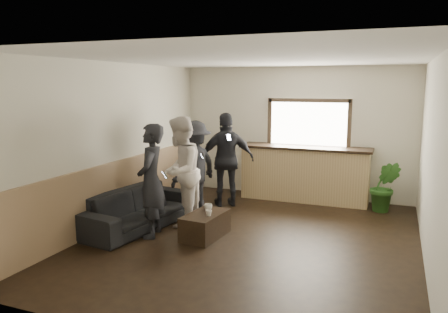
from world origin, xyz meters
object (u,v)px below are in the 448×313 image
at_px(sofa, 139,208).
at_px(person_b, 180,171).
at_px(bar_counter, 305,170).
at_px(person_a, 151,181).
at_px(cup_a, 208,207).
at_px(potted_plant, 385,187).
at_px(person_d, 227,160).
at_px(cup_b, 209,213).
at_px(person_c, 194,167).
at_px(coffee_table, 205,225).

bearing_deg(sofa, person_b, -48.22).
relative_size(bar_counter, person_a, 1.48).
bearing_deg(bar_counter, sofa, -129.05).
relative_size(cup_a, person_b, 0.07).
bearing_deg(person_a, cup_a, 102.52).
xyz_separation_m(potted_plant, person_b, (-3.27, -2.11, 0.45)).
bearing_deg(potted_plant, cup_a, -138.24).
distance_m(person_a, person_b, 0.72).
bearing_deg(potted_plant, bar_counter, 169.10).
bearing_deg(potted_plant, person_d, -166.74).
xyz_separation_m(bar_counter, cup_b, (-0.91, -2.97, -0.20)).
bearing_deg(person_b, cup_b, 45.26).
relative_size(sofa, potted_plant, 2.24).
bearing_deg(potted_plant, sofa, -147.15).
xyz_separation_m(cup_a, person_c, (-0.76, 1.07, 0.43)).
bearing_deg(person_b, cup_a, 59.19).
relative_size(person_a, person_c, 1.04).
xyz_separation_m(person_a, person_d, (0.47, 2.11, 0.03)).
bearing_deg(person_b, bar_counter, 135.82).
bearing_deg(person_d, sofa, 31.10).
xyz_separation_m(person_a, person_c, (0.02, 1.52, -0.03)).
height_order(cup_b, person_b, person_b).
distance_m(sofa, person_c, 1.41).
distance_m(cup_a, person_b, 0.84).
height_order(bar_counter, person_c, bar_counter).
bearing_deg(person_a, sofa, -141.53).
xyz_separation_m(sofa, cup_a, (1.24, 0.15, 0.12)).
distance_m(person_b, person_d, 1.45).
xyz_separation_m(potted_plant, person_a, (-3.43, -2.81, 0.41)).
bearing_deg(coffee_table, person_a, -162.73).
height_order(bar_counter, cup_b, bar_counter).
bearing_deg(coffee_table, cup_b, -43.20).
height_order(sofa, coffee_table, sofa).
relative_size(cup_a, person_c, 0.08).
xyz_separation_m(person_b, person_c, (-0.13, 0.82, -0.07)).
distance_m(bar_counter, person_c, 2.43).
distance_m(bar_counter, coffee_table, 3.07).
bearing_deg(cup_a, potted_plant, 41.76).
distance_m(sofa, cup_a, 1.25).
distance_m(potted_plant, person_b, 3.92).
height_order(bar_counter, potted_plant, bar_counter).
bearing_deg(cup_b, cup_a, 114.89).
xyz_separation_m(bar_counter, potted_plant, (1.60, -0.31, -0.15)).
height_order(cup_b, person_c, person_c).
height_order(person_c, person_d, person_d).
relative_size(cup_b, person_b, 0.05).
relative_size(sofa, person_b, 1.18).
distance_m(sofa, person_b, 0.95).
bearing_deg(cup_b, coffee_table, 136.80).
bearing_deg(cup_b, potted_plant, 46.68).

